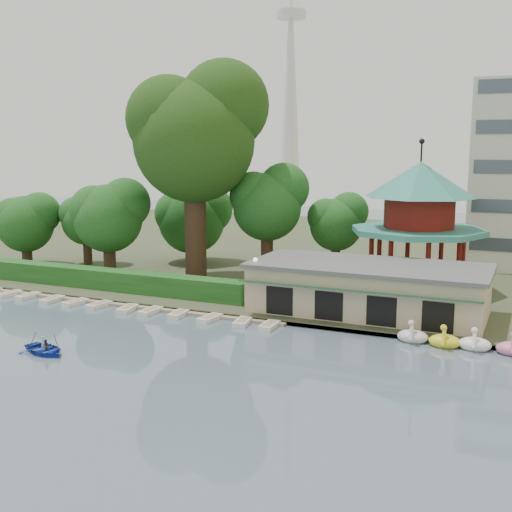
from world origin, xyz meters
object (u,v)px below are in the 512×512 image
Objects in this scene: pavilion at (419,213)px; big_tree at (196,130)px; dock at (105,302)px; boathouse at (368,288)px; rowboat_with_passengers at (44,346)px.

big_tree is at bearing -169.64° from pavilion.
big_tree is (3.16, 10.99, 14.88)m from dock.
boathouse is 3.30× the size of rowboat_with_passengers.
boathouse is 11.43m from pavilion.
pavilion is 2.39× the size of rowboat_with_passengers.
pavilion is at bearing 10.36° from big_tree.
pavilion reaches higher than boathouse.
dock is 2.52× the size of pavilion.
rowboat_with_passengers is at bearing -124.69° from pavilion.
dock is at bearing -148.34° from pavilion.
big_tree is at bearing 73.96° from dock.
dock is 1.83× the size of boathouse.
pavilion is (2.00, 10.03, 5.11)m from boathouse.
boathouse is 0.87× the size of big_tree.
pavilion reaches higher than dock.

